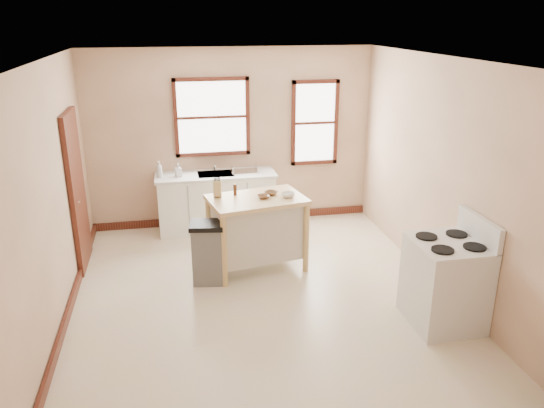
{
  "coord_description": "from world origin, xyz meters",
  "views": [
    {
      "loc": [
        -0.96,
        -5.71,
        3.24
      ],
      "look_at": [
        0.24,
        0.4,
        1.01
      ],
      "focal_mm": 35.0,
      "sensor_mm": 36.0,
      "label": 1
    }
  ],
  "objects_px": {
    "pepper_grinder": "(235,190)",
    "bowl_c": "(288,195)",
    "soap_bottle_a": "(159,169)",
    "dish_rack": "(244,169)",
    "gas_stove": "(446,272)",
    "trash_bin": "(208,253)",
    "knife_block": "(218,189)",
    "bowl_a": "(263,197)",
    "soap_bottle_b": "(178,170)",
    "kitchen_island": "(257,233)",
    "bowl_b": "(271,193)"
  },
  "relations": [
    {
      "from": "pepper_grinder",
      "to": "bowl_c",
      "type": "bearing_deg",
      "value": -17.58
    },
    {
      "from": "soap_bottle_a",
      "to": "pepper_grinder",
      "type": "height_order",
      "value": "soap_bottle_a"
    },
    {
      "from": "dish_rack",
      "to": "gas_stove",
      "type": "height_order",
      "value": "gas_stove"
    },
    {
      "from": "bowl_c",
      "to": "trash_bin",
      "type": "height_order",
      "value": "bowl_c"
    },
    {
      "from": "knife_block",
      "to": "bowl_a",
      "type": "bearing_deg",
      "value": -4.76
    },
    {
      "from": "soap_bottle_b",
      "to": "kitchen_island",
      "type": "distance_m",
      "value": 1.82
    },
    {
      "from": "bowl_b",
      "to": "bowl_c",
      "type": "bearing_deg",
      "value": -35.75
    },
    {
      "from": "pepper_grinder",
      "to": "bowl_c",
      "type": "relative_size",
      "value": 0.83
    },
    {
      "from": "trash_bin",
      "to": "gas_stove",
      "type": "xyz_separation_m",
      "value": [
        2.47,
        -1.45,
        0.21
      ]
    },
    {
      "from": "bowl_c",
      "to": "trash_bin",
      "type": "xyz_separation_m",
      "value": [
        -1.09,
        -0.23,
        -0.62
      ]
    },
    {
      "from": "bowl_c",
      "to": "pepper_grinder",
      "type": "bearing_deg",
      "value": 162.42
    },
    {
      "from": "bowl_b",
      "to": "bowl_c",
      "type": "height_order",
      "value": "bowl_c"
    },
    {
      "from": "soap_bottle_a",
      "to": "dish_rack",
      "type": "xyz_separation_m",
      "value": [
        1.3,
        0.04,
        -0.07
      ]
    },
    {
      "from": "soap_bottle_b",
      "to": "knife_block",
      "type": "relative_size",
      "value": 1.0
    },
    {
      "from": "pepper_grinder",
      "to": "bowl_a",
      "type": "xyz_separation_m",
      "value": [
        0.34,
        -0.19,
        -0.06
      ]
    },
    {
      "from": "soap_bottle_a",
      "to": "bowl_c",
      "type": "height_order",
      "value": "soap_bottle_a"
    },
    {
      "from": "soap_bottle_a",
      "to": "bowl_b",
      "type": "bearing_deg",
      "value": -32.81
    },
    {
      "from": "dish_rack",
      "to": "kitchen_island",
      "type": "bearing_deg",
      "value": -96.15
    },
    {
      "from": "kitchen_island",
      "to": "bowl_c",
      "type": "height_order",
      "value": "bowl_c"
    },
    {
      "from": "soap_bottle_a",
      "to": "gas_stove",
      "type": "distance_m",
      "value": 4.43
    },
    {
      "from": "soap_bottle_b",
      "to": "bowl_b",
      "type": "height_order",
      "value": "soap_bottle_b"
    },
    {
      "from": "bowl_c",
      "to": "soap_bottle_b",
      "type": "bearing_deg",
      "value": 132.31
    },
    {
      "from": "dish_rack",
      "to": "bowl_b",
      "type": "height_order",
      "value": "bowl_b"
    },
    {
      "from": "kitchen_island",
      "to": "bowl_a",
      "type": "bearing_deg",
      "value": -30.16
    },
    {
      "from": "kitchen_island",
      "to": "bowl_c",
      "type": "xyz_separation_m",
      "value": [
        0.41,
        -0.05,
        0.53
      ]
    },
    {
      "from": "trash_bin",
      "to": "kitchen_island",
      "type": "bearing_deg",
      "value": 31.29
    },
    {
      "from": "dish_rack",
      "to": "kitchen_island",
      "type": "xyz_separation_m",
      "value": [
        -0.06,
        -1.51,
        -0.47
      ]
    },
    {
      "from": "trash_bin",
      "to": "knife_block",
      "type": "bearing_deg",
      "value": 74.85
    },
    {
      "from": "dish_rack",
      "to": "trash_bin",
      "type": "height_order",
      "value": "dish_rack"
    },
    {
      "from": "knife_block",
      "to": "trash_bin",
      "type": "relative_size",
      "value": 0.25
    },
    {
      "from": "pepper_grinder",
      "to": "kitchen_island",
      "type": "bearing_deg",
      "value": -32.37
    },
    {
      "from": "knife_block",
      "to": "gas_stove",
      "type": "relative_size",
      "value": 0.16
    },
    {
      "from": "knife_block",
      "to": "trash_bin",
      "type": "distance_m",
      "value": 0.84
    },
    {
      "from": "trash_bin",
      "to": "gas_stove",
      "type": "distance_m",
      "value": 2.87
    },
    {
      "from": "soap_bottle_a",
      "to": "bowl_c",
      "type": "distance_m",
      "value": 2.24
    },
    {
      "from": "bowl_b",
      "to": "bowl_c",
      "type": "relative_size",
      "value": 0.93
    },
    {
      "from": "dish_rack",
      "to": "gas_stove",
      "type": "xyz_separation_m",
      "value": [
        1.73,
        -3.24,
        -0.35
      ]
    },
    {
      "from": "kitchen_island",
      "to": "trash_bin",
      "type": "xyz_separation_m",
      "value": [
        -0.68,
        -0.28,
        -0.1
      ]
    },
    {
      "from": "pepper_grinder",
      "to": "bowl_c",
      "type": "xyz_separation_m",
      "value": [
        0.67,
        -0.21,
        -0.05
      ]
    },
    {
      "from": "soap_bottle_a",
      "to": "trash_bin",
      "type": "xyz_separation_m",
      "value": [
        0.57,
        -1.75,
        -0.64
      ]
    },
    {
      "from": "knife_block",
      "to": "pepper_grinder",
      "type": "height_order",
      "value": "knife_block"
    },
    {
      "from": "kitchen_island",
      "to": "bowl_a",
      "type": "relative_size",
      "value": 7.66
    },
    {
      "from": "soap_bottle_a",
      "to": "knife_block",
      "type": "distance_m",
      "value": 1.53
    },
    {
      "from": "soap_bottle_a",
      "to": "soap_bottle_b",
      "type": "xyz_separation_m",
      "value": [
        0.28,
        -0.01,
        -0.02
      ]
    },
    {
      "from": "soap_bottle_a",
      "to": "pepper_grinder",
      "type": "xyz_separation_m",
      "value": [
        0.99,
        -1.3,
        0.03
      ]
    },
    {
      "from": "kitchen_island",
      "to": "bowl_a",
      "type": "xyz_separation_m",
      "value": [
        0.08,
        -0.03,
        0.52
      ]
    },
    {
      "from": "knife_block",
      "to": "trash_bin",
      "type": "height_order",
      "value": "knife_block"
    },
    {
      "from": "soap_bottle_a",
      "to": "knife_block",
      "type": "relative_size",
      "value": 1.24
    },
    {
      "from": "bowl_a",
      "to": "kitchen_island",
      "type": "bearing_deg",
      "value": 160.65
    },
    {
      "from": "dish_rack",
      "to": "bowl_c",
      "type": "distance_m",
      "value": 1.59
    }
  ]
}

